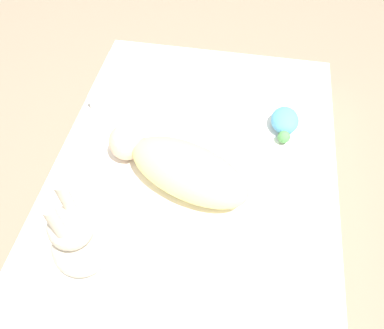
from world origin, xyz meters
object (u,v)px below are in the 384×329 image
Objects in this scene: pillow at (141,84)px; turtle_plush at (285,122)px; bunny_plush at (79,241)px; swaddled_baby at (179,167)px.

pillow is 0.62m from turtle_plush.
pillow is 2.08× the size of turtle_plush.
pillow is 0.97× the size of bunny_plush.
turtle_plush is at bearing 138.67° from bunny_plush.
swaddled_baby is at bearing -49.08° from turtle_plush.
bunny_plush is 2.14× the size of turtle_plush.
turtle_plush is (-0.31, 0.36, -0.04)m from swaddled_baby.
turtle_plush is (0.11, 0.61, -0.00)m from pillow.
pillow and turtle_plush have the same top height.
bunny_plush reaches higher than pillow.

